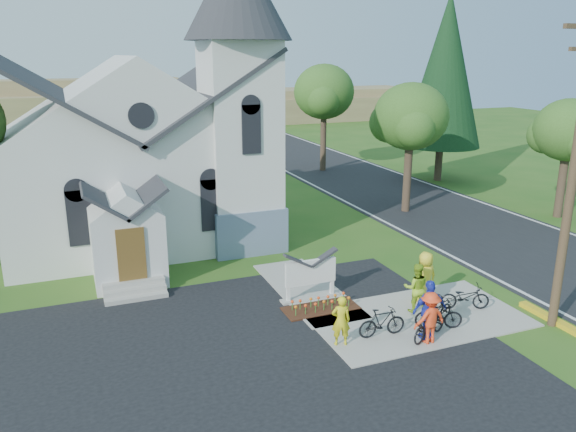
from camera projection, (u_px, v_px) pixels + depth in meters
name	position (u px, v px, depth m)	size (l,w,h in m)	color
ground	(386.00, 333.00, 17.68)	(120.00, 120.00, 0.00)	#2B5919
parking_lot	(176.00, 421.00, 13.42)	(20.00, 16.00, 0.02)	black
road	(399.00, 196.00, 34.61)	(8.00, 90.00, 0.02)	black
sidewalk	(417.00, 318.00, 18.65)	(7.00, 4.00, 0.05)	#A6A296
church	(143.00, 128.00, 25.43)	(12.35, 12.00, 13.00)	silver
church_sign	(311.00, 273.00, 19.83)	(2.20, 0.40, 1.70)	#A6A296
flower_bed	(321.00, 309.00, 19.30)	(2.60, 1.10, 0.07)	#361B0E
tree_road_near	(411.00, 117.00, 29.95)	(4.00, 4.00, 7.05)	#38261F
tree_road_mid	(324.00, 92.00, 40.68)	(4.40, 4.40, 7.80)	#38261F
tree_road_far	(569.00, 131.00, 29.01)	(3.60, 3.60, 6.30)	#38261F
conifer	(446.00, 71.00, 37.00)	(5.20, 5.20, 12.40)	#38261F
distant_hills	(169.00, 107.00, 68.56)	(61.00, 10.00, 5.60)	olive
cyclist_0	(341.00, 321.00, 16.69)	(0.57, 0.38, 1.57)	yellow
bike_0	(429.00, 325.00, 17.16)	(0.60, 1.71, 0.90)	black
cyclist_1	(416.00, 288.00, 18.84)	(0.84, 0.65, 1.72)	#96C324
bike_1	(382.00, 322.00, 17.27)	(0.44, 1.56, 0.94)	black
cyclist_2	(429.00, 310.00, 17.00)	(1.12, 0.47, 1.91)	#2736C5
bike_2	(436.00, 312.00, 18.09)	(0.56, 1.61, 0.85)	black
cyclist_3	(430.00, 318.00, 16.81)	(1.05, 0.60, 1.63)	#FF441C
bike_3	(439.00, 315.00, 17.77)	(0.43, 1.51, 0.91)	black
cyclist_4	(425.00, 277.00, 19.60)	(0.90, 0.58, 1.83)	yellow
bike_4	(465.00, 297.00, 19.14)	(0.58, 1.67, 0.88)	black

